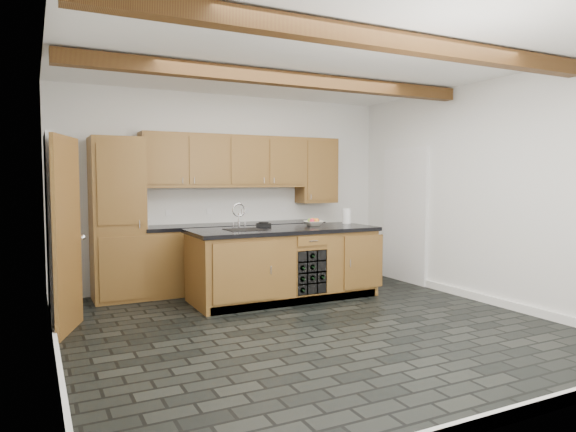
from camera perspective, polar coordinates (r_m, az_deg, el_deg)
name	(u,v)px	position (r m, az deg, el deg)	size (l,w,h in m)	color
ground	(312,326)	(5.60, 2.65, -12.10)	(5.00, 5.00, 0.00)	black
room_shell	(283,183)	(5.81, -0.60, 3.73)	(5.01, 5.00, 5.00)	white
back_cabinetry	(211,221)	(7.31, -8.52, -0.54)	(3.65, 0.62, 2.20)	brown
island	(284,263)	(6.75, -0.40, -5.28)	(2.48, 0.96, 0.93)	brown
faucet	(243,227)	(6.51, -5.00, -1.21)	(0.45, 0.40, 0.34)	black
kitchen_scale	(264,225)	(6.88, -2.73, -0.95)	(0.23, 0.18, 0.06)	black
fruit_bowl	(314,223)	(7.05, 2.86, -0.82)	(0.26, 0.26, 0.06)	silver
fruit_cluster	(314,221)	(7.04, 2.86, -0.53)	(0.16, 0.17, 0.07)	#C14619
paper_towel	(347,216)	(7.43, 6.53, -0.01)	(0.12, 0.12, 0.21)	white
mug	(145,223)	(7.04, -15.58, -0.81)	(0.11, 0.11, 0.10)	white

